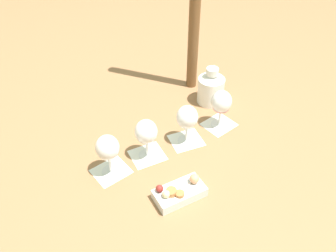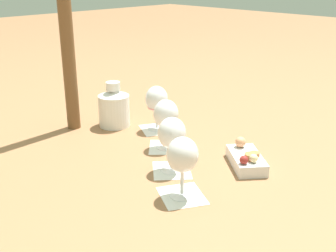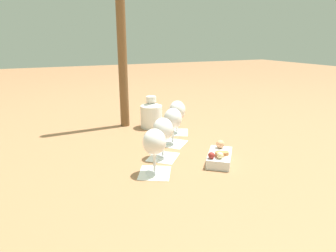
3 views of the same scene
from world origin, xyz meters
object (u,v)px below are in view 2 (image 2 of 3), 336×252
wine_glass_1 (166,116)px  snack_dish (246,159)px  wine_glass_0 (157,101)px  wine_glass_2 (172,136)px  ceramic_vase (114,107)px  wine_glass_3 (182,158)px

wine_glass_1 → snack_dish: (-0.07, 0.25, -0.08)m
wine_glass_0 → snack_dish: 0.40m
wine_glass_1 → snack_dish: size_ratio=0.88×
wine_glass_1 → wine_glass_2: bearing=51.4°
wine_glass_0 → snack_dish: size_ratio=0.88×
wine_glass_1 → ceramic_vase: size_ratio=0.96×
wine_glass_3 → ceramic_vase: size_ratio=0.96×
ceramic_vase → wine_glass_0: bearing=120.5°
wine_glass_2 → ceramic_vase: 0.41m
wine_glass_1 → snack_dish: wine_glass_1 is taller
snack_dish → wine_glass_2: bearing=-37.0°
wine_glass_3 → snack_dish: bearing=177.3°
snack_dish → wine_glass_0: bearing=-92.5°
wine_glass_2 → wine_glass_3: bearing=55.1°
wine_glass_1 → wine_glass_3: size_ratio=1.00×
ceramic_vase → snack_dish: ceramic_vase is taller
wine_glass_2 → ceramic_vase: bearing=-105.2°
wine_glass_2 → ceramic_vase: size_ratio=0.96×
wine_glass_0 → wine_glass_3: size_ratio=1.00×
wine_glass_0 → wine_glass_3: (0.27, 0.38, -0.00)m
wine_glass_0 → ceramic_vase: size_ratio=0.96×
wine_glass_1 → ceramic_vase: 0.27m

